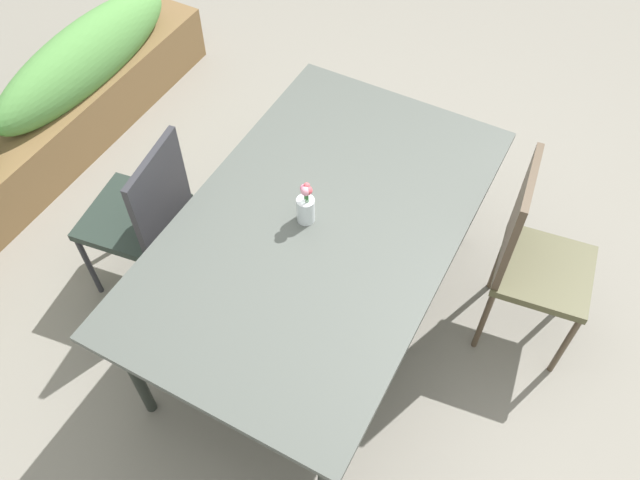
{
  "coord_description": "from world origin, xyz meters",
  "views": [
    {
      "loc": [
        -1.56,
        -0.8,
        2.83
      ],
      "look_at": [
        -0.06,
        0.01,
        0.62
      ],
      "focal_mm": 36.4,
      "sensor_mm": 36.0,
      "label": 1
    }
  ],
  "objects_px": {
    "planter_box": "(9,152)",
    "chair_near_right": "(531,253)",
    "dining_table": "(320,230)",
    "flower_vase": "(306,206)",
    "chair_far_side": "(144,212)"
  },
  "relations": [
    {
      "from": "dining_table",
      "to": "chair_near_right",
      "type": "height_order",
      "value": "chair_near_right"
    },
    {
      "from": "chair_far_side",
      "to": "planter_box",
      "type": "relative_size",
      "value": 0.29
    },
    {
      "from": "chair_near_right",
      "to": "chair_far_side",
      "type": "distance_m",
      "value": 1.75
    },
    {
      "from": "chair_near_right",
      "to": "planter_box",
      "type": "height_order",
      "value": "chair_near_right"
    },
    {
      "from": "chair_near_right",
      "to": "flower_vase",
      "type": "distance_m",
      "value": 1.01
    },
    {
      "from": "dining_table",
      "to": "flower_vase",
      "type": "relative_size",
      "value": 8.39
    },
    {
      "from": "dining_table",
      "to": "chair_far_side",
      "type": "height_order",
      "value": "chair_far_side"
    },
    {
      "from": "planter_box",
      "to": "chair_near_right",
      "type": "bearing_deg",
      "value": -80.28
    },
    {
      "from": "dining_table",
      "to": "flower_vase",
      "type": "bearing_deg",
      "value": 99.31
    },
    {
      "from": "chair_far_side",
      "to": "flower_vase",
      "type": "bearing_deg",
      "value": -85.47
    },
    {
      "from": "chair_near_right",
      "to": "planter_box",
      "type": "xyz_separation_m",
      "value": [
        -0.47,
        2.72,
        -0.26
      ]
    },
    {
      "from": "flower_vase",
      "to": "planter_box",
      "type": "bearing_deg",
      "value": 91.79
    },
    {
      "from": "chair_far_side",
      "to": "flower_vase",
      "type": "distance_m",
      "value": 0.84
    },
    {
      "from": "chair_near_right",
      "to": "planter_box",
      "type": "bearing_deg",
      "value": -87.64
    },
    {
      "from": "chair_far_side",
      "to": "chair_near_right",
      "type": "bearing_deg",
      "value": -78.76
    }
  ]
}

